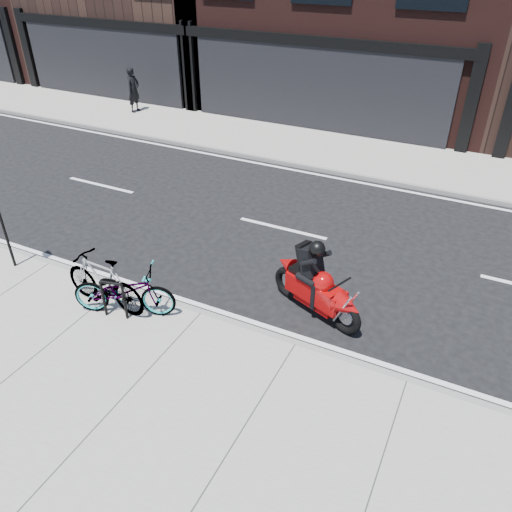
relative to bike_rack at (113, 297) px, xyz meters
The scene contains 8 objects.
ground 3.19m from the bike_rack, 63.35° to the left, with size 120.00×120.00×0.00m, color black.
sidewalk_near 2.67m from the bike_rack, 57.53° to the right, with size 60.00×6.00×0.13m, color gray.
sidewalk_far 10.65m from the bike_rack, 82.42° to the left, with size 60.00×3.50×0.13m, color gray.
bike_rack is the anchor object (origin of this frame).
bicycle_front 0.22m from the bike_rack, 62.50° to the left, with size 0.70×2.00×1.05m, color gray.
bicycle_rear 0.43m from the bike_rack, 152.61° to the left, with size 0.54×1.93×1.16m, color gray.
motorcycle 3.93m from the bike_rack, 29.16° to the left, with size 2.11×1.15×1.65m.
pedestrian 13.67m from the bike_rack, 126.18° to the left, with size 0.65×0.43×1.78m, color black.
Camera 1 is at (4.34, -8.33, 6.35)m, focal length 35.00 mm.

